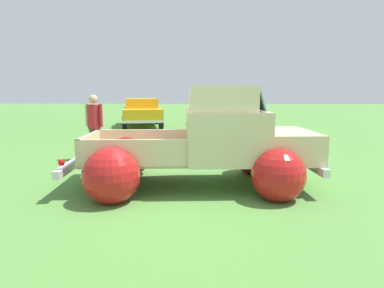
# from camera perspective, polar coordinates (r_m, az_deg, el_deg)

# --- Properties ---
(ground_plane) EXTENTS (80.00, 80.00, 0.00)m
(ground_plane) POSITION_cam_1_polar(r_m,az_deg,el_deg) (6.61, -0.15, -7.05)
(ground_plane) COLOR #548C3D
(vintage_pickup_truck) EXTENTS (4.73, 2.99, 1.96)m
(vintage_pickup_truck) POSITION_cam_1_polar(r_m,az_deg,el_deg) (6.46, 3.29, -0.55)
(vintage_pickup_truck) COLOR black
(vintage_pickup_truck) RESTS_ON ground
(show_car_0) EXTENTS (2.72, 4.70, 1.43)m
(show_car_0) POSITION_cam_1_polar(r_m,az_deg,el_deg) (17.34, -8.49, 5.53)
(show_car_0) COLOR black
(show_car_0) RESTS_ON ground
(show_car_1) EXTENTS (2.53, 4.55, 1.43)m
(show_car_1) POSITION_cam_1_polar(r_m,az_deg,el_deg) (17.25, 4.34, 5.57)
(show_car_1) COLOR black
(show_car_1) RESTS_ON ground
(spectator_0) EXTENTS (0.53, 0.43, 1.73)m
(spectator_0) POSITION_cam_1_polar(r_m,az_deg,el_deg) (9.25, -16.30, 3.47)
(spectator_0) COLOR #4C4742
(spectator_0) RESTS_ON ground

